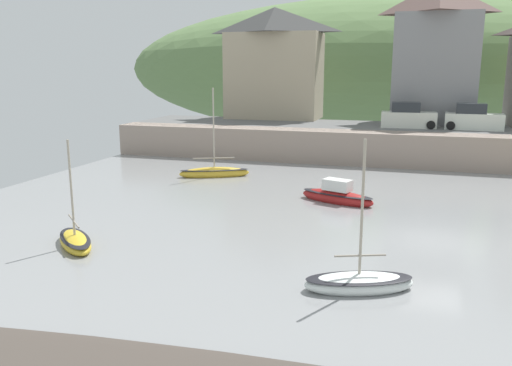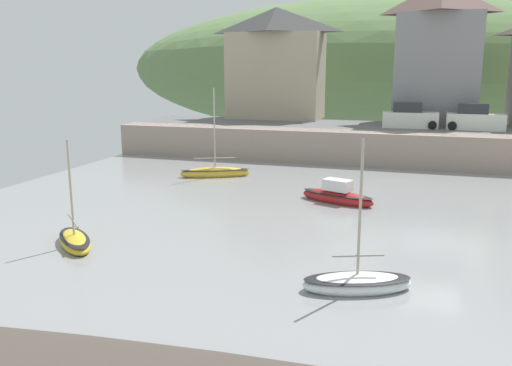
% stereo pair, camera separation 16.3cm
% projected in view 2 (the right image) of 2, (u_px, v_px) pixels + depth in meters
% --- Properties ---
extents(ground, '(48.00, 41.00, 0.61)m').
position_uv_depth(ground, '(501.00, 365.00, 12.33)').
color(ground, gray).
extents(quay_seawall, '(48.00, 9.40, 2.40)m').
position_uv_depth(quay_seawall, '(431.00, 148.00, 37.72)').
color(quay_seawall, gray).
rests_on(quay_seawall, ground).
extents(hillside_backdrop, '(80.00, 44.00, 19.28)m').
position_uv_depth(hillside_backdrop, '(408.00, 69.00, 72.58)').
color(hillside_backdrop, '#607F4B').
rests_on(hillside_backdrop, ground).
extents(waterfront_building_left, '(8.57, 4.72, 9.74)m').
position_uv_depth(waterfront_building_left, '(276.00, 63.00, 47.57)').
color(waterfront_building_left, tan).
rests_on(waterfront_building_left, ground).
extents(waterfront_building_centre, '(6.84, 5.97, 11.30)m').
position_uv_depth(waterfront_building_centre, '(437.00, 52.00, 43.41)').
color(waterfront_building_centre, gray).
rests_on(waterfront_building_centre, ground).
extents(sailboat_blue_trim, '(4.49, 2.77, 5.89)m').
position_uv_depth(sailboat_blue_trim, '(215.00, 172.00, 34.41)').
color(sailboat_blue_trim, gold).
rests_on(sailboat_blue_trim, ground).
extents(fishing_boat_green, '(3.03, 2.99, 4.40)m').
position_uv_depth(fishing_boat_green, '(75.00, 240.00, 21.07)').
color(fishing_boat_green, gold).
rests_on(fishing_boat_green, ground).
extents(sailboat_tall_mast, '(4.27, 2.46, 1.41)m').
position_uv_depth(sailboat_tall_mast, '(337.00, 196.00, 27.83)').
color(sailboat_tall_mast, maroon).
rests_on(sailboat_tall_mast, ground).
extents(sailboat_far_left, '(3.75, 2.48, 5.00)m').
position_uv_depth(sailboat_far_left, '(357.00, 283.00, 16.88)').
color(sailboat_far_left, white).
rests_on(sailboat_far_left, ground).
extents(parked_car_near_slipway, '(4.17, 1.88, 1.95)m').
position_uv_depth(parked_car_near_slipway, '(409.00, 117.00, 40.79)').
color(parked_car_near_slipway, silver).
rests_on(parked_car_near_slipway, ground).
extents(parked_car_by_wall, '(4.17, 1.88, 1.95)m').
position_uv_depth(parked_car_by_wall, '(475.00, 119.00, 39.42)').
color(parked_car_by_wall, silver).
rests_on(parked_car_by_wall, ground).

